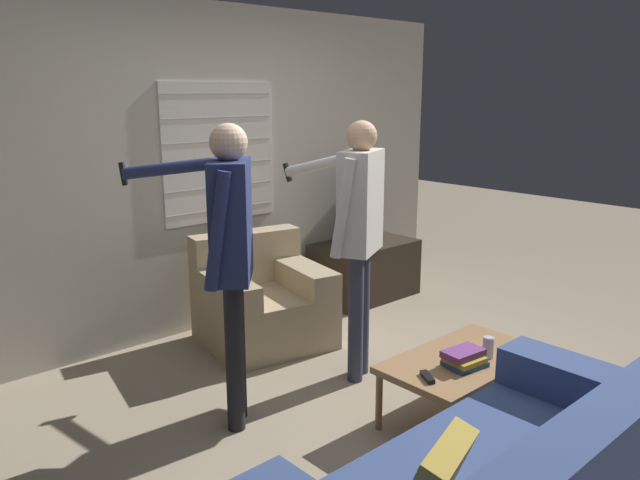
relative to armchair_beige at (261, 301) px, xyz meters
The scene contains 11 objects.
ground_plane 1.49m from the armchair_beige, 92.98° to the right, with size 16.00×16.00×0.00m, color gray.
wall_back 1.13m from the armchair_beige, 97.14° to the left, with size 5.20×0.08×2.55m.
armchair_beige is the anchor object (origin of this frame).
coffee_table 1.74m from the armchair_beige, 84.61° to the right, with size 0.98×0.56×0.38m.
tv_stand 1.37m from the armchair_beige, ahead, with size 0.95×0.57×0.53m.
tv 1.44m from the armchair_beige, ahead, with size 0.62×0.67×0.50m.
person_left_standing 1.46m from the armchair_beige, 134.09° to the right, with size 0.57×0.81×1.73m.
person_right_standing 1.21m from the armchair_beige, 83.63° to the right, with size 0.50×0.84×1.71m.
book_stack 1.81m from the armchair_beige, 87.92° to the right, with size 0.25×0.21×0.10m.
soda_can 1.85m from the armchair_beige, 81.71° to the right, with size 0.07×0.07×0.13m.
spare_remote 1.78m from the armchair_beige, 96.87° to the right, with size 0.10×0.13×0.02m.
Camera 1 is at (-2.62, -2.22, 1.89)m, focal length 35.00 mm.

